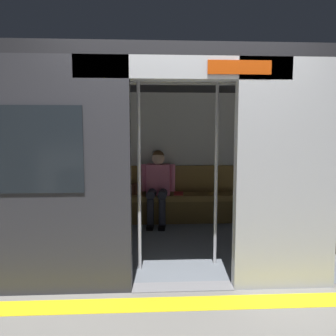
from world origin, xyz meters
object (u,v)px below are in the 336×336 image
(person_seated, at_px, (158,182))
(grab_pole_door, at_px, (139,172))
(train_car, at_px, (169,130))
(book, at_px, (179,193))
(grab_pole_far, at_px, (216,170))
(handbag, at_px, (135,189))
(bench_seat, at_px, (169,201))

(person_seated, bearing_deg, grab_pole_door, 82.59)
(person_seated, height_order, grab_pole_door, grab_pole_door)
(train_car, height_order, book, train_car)
(grab_pole_far, bearing_deg, book, -81.74)
(person_seated, xyz_separation_m, handbag, (0.38, -0.12, -0.13))
(train_car, relative_size, handbag, 24.62)
(person_seated, xyz_separation_m, grab_pole_door, (0.24, 1.82, 0.38))
(bench_seat, bearing_deg, book, -172.23)
(bench_seat, relative_size, grab_pole_far, 1.52)
(handbag, xyz_separation_m, grab_pole_far, (-0.98, 1.83, 0.52))
(person_seated, bearing_deg, train_car, 96.75)
(train_car, distance_m, handbag, 1.58)
(grab_pole_door, distance_m, grab_pole_far, 0.85)
(train_car, xyz_separation_m, handbag, (0.50, -1.15, -0.96))
(bench_seat, xyz_separation_m, handbag, (0.56, -0.07, 0.19))
(bench_seat, bearing_deg, grab_pole_far, 103.38)
(person_seated, xyz_separation_m, book, (-0.34, -0.07, -0.21))
(person_seated, height_order, book, person_seated)
(train_car, xyz_separation_m, bench_seat, (-0.06, -1.08, -1.15))
(grab_pole_door, bearing_deg, train_car, -114.10)
(train_car, bearing_deg, handbag, -66.61)
(handbag, height_order, grab_pole_door, grab_pole_door)
(book, relative_size, grab_pole_far, 0.10)
(grab_pole_door, height_order, grab_pole_far, same)
(bench_seat, distance_m, grab_pole_far, 1.94)
(handbag, relative_size, book, 1.18)
(book, bearing_deg, grab_pole_door, 80.44)
(grab_pole_door, bearing_deg, handbag, -85.93)
(book, bearing_deg, grab_pole_far, 105.67)
(train_car, height_order, person_seated, train_car)
(train_car, distance_m, grab_pole_door, 0.98)
(person_seated, height_order, handbag, person_seated)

